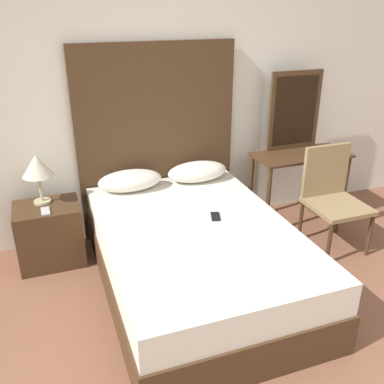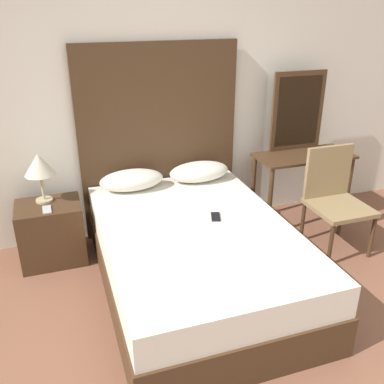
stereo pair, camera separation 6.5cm
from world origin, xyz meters
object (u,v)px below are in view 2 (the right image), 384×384
phone_on_bed (216,217)px  chair (334,194)px  bed (196,258)px  table_lamp (39,166)px  phone_on_nightstand (47,210)px  nightstand (52,233)px  vanity_desk (303,167)px

phone_on_bed → chair: chair is taller
phone_on_bed → chair: bearing=6.2°
bed → phone_on_bed: phone_on_bed is taller
table_lamp → phone_on_nightstand: bearing=-85.7°
bed → nightstand: size_ratio=3.85×
bed → chair: size_ratio=2.23×
bed → nightstand: bearing=143.8°
nightstand → phone_on_nightstand: phone_on_nightstand is taller
vanity_desk → chair: size_ratio=1.04×
phone_on_nightstand → vanity_desk: bearing=1.6°
bed → chair: (1.43, 0.23, 0.25)m
bed → table_lamp: size_ratio=4.84×
nightstand → chair: chair is taller
table_lamp → chair: bearing=-14.3°
bed → nightstand: 1.34m
phone_on_nightstand → chair: size_ratio=0.16×
phone_on_bed → phone_on_nightstand: phone_on_bed is taller
table_lamp → phone_on_nightstand: size_ratio=2.88×
chair → table_lamp: bearing=165.7°
nightstand → table_lamp: bearing=103.5°
table_lamp → chair: (2.53, -0.64, -0.35)m
phone_on_nightstand → chair: bearing=-10.1°
phone_on_bed → vanity_desk: (1.21, 0.65, 0.04)m
bed → phone_on_nightstand: 1.32m
phone_on_nightstand → chair: (2.51, -0.45, -0.03)m
table_lamp → chair: 2.63m
vanity_desk → bed: bearing=-151.8°
nightstand → table_lamp: 0.61m
phone_on_nightstand → vanity_desk: vanity_desk is taller
phone_on_nightstand → chair: 2.55m
table_lamp → vanity_desk: size_ratio=0.44×
table_lamp → vanity_desk: (2.51, -0.12, -0.28)m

